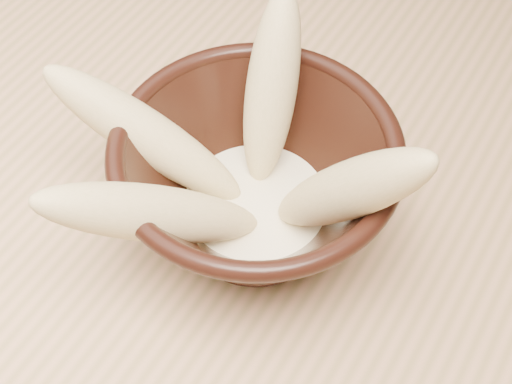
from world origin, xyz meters
The scene contains 7 objects.
table centered at (0.00, 0.00, 0.67)m, with size 1.20×0.80×0.75m.
bowl centered at (-0.09, -0.10, 0.81)m, with size 0.19×0.19×0.10m.
milk_puddle centered at (-0.09, -0.10, 0.78)m, with size 0.11×0.11×0.01m, color #FBF1CA.
banana_upright centered at (-0.11, -0.04, 0.85)m, with size 0.04×0.04×0.14m, color #D3C27D.
banana_left centered at (-0.17, -0.12, 0.83)m, with size 0.04×0.04×0.16m, color #D3C27D.
banana_right centered at (-0.03, -0.10, 0.85)m, with size 0.04×0.04×0.16m, color #D3C27D.
banana_front centered at (-0.13, -0.17, 0.84)m, with size 0.04×0.04×0.16m, color #D3C27D.
Camera 1 is at (0.05, -0.34, 1.20)m, focal length 50.00 mm.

